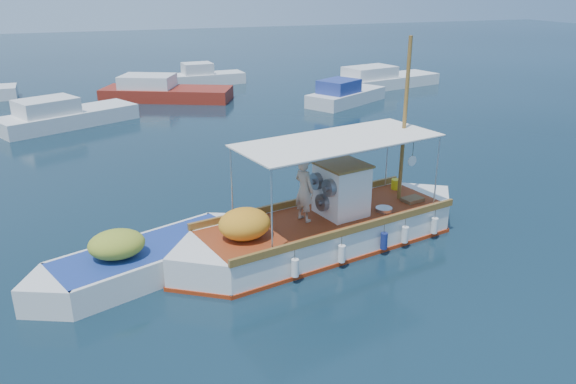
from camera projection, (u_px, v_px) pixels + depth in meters
name	position (u px, v px, depth m)	size (l,w,h in m)	color
ground	(311.00, 236.00, 17.17)	(160.00, 160.00, 0.00)	black
fishing_caique	(325.00, 229.00, 16.36)	(9.73, 4.11, 6.07)	white
dinghy	(148.00, 261.00, 14.86)	(6.42, 3.56, 1.68)	white
bg_boat_nw	(64.00, 117.00, 29.92)	(7.51, 5.29, 1.80)	silver
bg_boat_n	(163.00, 92.00, 36.56)	(8.66, 6.06, 1.80)	maroon
bg_boat_ne	(345.00, 96.00, 35.38)	(6.14, 4.82, 1.80)	silver
bg_boat_e	(380.00, 81.00, 40.75)	(9.26, 4.54, 1.80)	silver
bg_boat_far_n	(206.00, 77.00, 42.20)	(5.39, 2.24, 1.80)	silver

